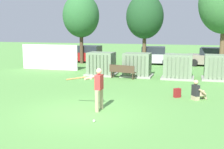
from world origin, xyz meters
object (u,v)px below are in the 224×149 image
Objects in this scene: transformer_mid_west at (137,65)px; park_bench at (122,71)px; backpack at (177,93)px; transformer_west at (101,64)px; transformer_east at (219,68)px; seated_spectator at (197,92)px; transformer_mid_east at (178,67)px; sports_ball at (94,121)px; parked_car_left_of_center at (152,56)px; batter at (98,87)px; parked_car_leftmost at (88,55)px; parked_car_right_of_center at (211,57)px.

park_bench is at bearing -123.62° from transformer_mid_west.
transformer_mid_west is 6.24m from backpack.
transformer_east is at bearing 1.71° from transformer_west.
transformer_mid_east is at bearing 102.29° from seated_spectator.
parked_car_left_of_center is (-0.34, 17.18, 0.71)m from sports_ball.
parked_car_leftmost is (-6.19, 15.46, -0.22)m from batter.
parked_car_left_of_center is at bearing 2.26° from parked_car_leftmost.
park_bench is at bearing 136.20° from seated_spectator.
sports_ball is at bearing -115.83° from transformer_east.
transformer_mid_east is at bearing -108.66° from parked_car_right_of_center.
parked_car_right_of_center is at bearing 84.38° from seated_spectator.
batter is 0.41× the size of parked_car_leftmost.
seated_spectator is (3.93, 2.92, -0.60)m from batter.
parked_car_left_of_center is at bearing 103.39° from backpack.
transformer_mid_east is at bearing 72.16° from batter.
parked_car_left_of_center is at bearing 84.44° from park_bench.
park_bench is at bearing -168.10° from transformer_east.
transformer_mid_east is 7.74m from parked_car_left_of_center.
parked_car_leftmost is (-9.17, 12.30, 0.54)m from backpack.
transformer_east reaches higher than seated_spectator.
transformer_mid_east is at bearing -38.20° from parked_car_leftmost.
transformer_east reaches higher than sports_ball.
transformer_mid_east is at bearing -173.83° from transformer_east.
park_bench is at bearing -164.07° from transformer_mid_east.
parked_car_left_of_center is (6.19, 0.24, 0.00)m from parked_car_leftmost.
transformer_mid_east is 5.68m from seated_spectator.
sports_ball is 0.02× the size of parked_car_left_of_center.
transformer_mid_west is 8.88m from parked_car_right_of_center.
seated_spectator is 0.98m from backpack.
transformer_east is at bearing 6.17° from transformer_mid_east.
transformer_mid_west is 6.94m from seated_spectator.
parked_car_right_of_center is (5.99, 8.32, 0.22)m from park_bench.
batter is 4.93m from seated_spectator.
park_bench is 6.55m from seated_spectator.
backpack is 0.10× the size of parked_car_leftmost.
transformer_east is 8.75m from parked_car_left_of_center.
transformer_east is 23.33× the size of sports_ball.
transformer_mid_west reaches higher than park_bench.
parked_car_left_of_center reaches higher than seated_spectator.
parked_car_left_of_center is (-3.92, 12.79, 0.38)m from seated_spectator.
parked_car_leftmost is 0.97× the size of parked_car_right_of_center.
parked_car_right_of_center is (5.19, 15.77, -0.22)m from batter.
seated_spectator is at bearing -72.94° from parked_car_left_of_center.
transformer_west is 10.66m from parked_car_right_of_center.
backpack is at bearing -48.53° from park_bench.
backpack is at bearing -53.28° from parked_car_leftmost.
seated_spectator is 12.92m from parked_car_right_of_center.
transformer_west is 10.42m from sports_ball.
seated_spectator reaches higher than backpack.
batter reaches higher than transformer_mid_east.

